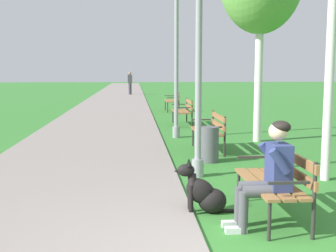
% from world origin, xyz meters
% --- Properties ---
extents(paved_path, '(3.55, 60.00, 0.04)m').
position_xyz_m(paved_path, '(-2.13, 24.00, 0.02)').
color(paved_path, gray).
rests_on(paved_path, ground).
extents(park_bench_near, '(0.55, 1.50, 0.85)m').
position_xyz_m(park_bench_near, '(0.64, 1.22, 0.51)').
color(park_bench_near, olive).
rests_on(park_bench_near, ground).
extents(park_bench_mid, '(0.55, 1.50, 0.85)m').
position_xyz_m(park_bench_mid, '(0.61, 5.74, 0.51)').
color(park_bench_mid, olive).
rests_on(park_bench_mid, ground).
extents(park_bench_far, '(0.55, 1.50, 0.85)m').
position_xyz_m(park_bench_far, '(0.55, 10.42, 0.51)').
color(park_bench_far, olive).
rests_on(park_bench_far, ground).
extents(park_bench_furthest, '(0.55, 1.50, 0.85)m').
position_xyz_m(park_bench_furthest, '(0.64, 15.33, 0.51)').
color(park_bench_furthest, olive).
rests_on(park_bench_furthest, ground).
extents(person_seated_on_near_bench, '(0.74, 0.49, 1.25)m').
position_xyz_m(person_seated_on_near_bench, '(0.43, 0.88, 0.68)').
color(person_seated_on_near_bench, '#4C4C51').
rests_on(person_seated_on_near_bench, ground).
extents(dog_black, '(0.83, 0.29, 0.71)m').
position_xyz_m(dog_black, '(-0.21, 1.49, 0.26)').
color(dog_black, black).
rests_on(dog_black, ground).
extents(lamp_post_near, '(0.24, 0.24, 3.80)m').
position_xyz_m(lamp_post_near, '(-0.01, 3.42, 1.97)').
color(lamp_post_near, gray).
rests_on(lamp_post_near, ground).
extents(lamp_post_mid, '(0.24, 0.24, 4.56)m').
position_xyz_m(lamp_post_mid, '(0.04, 7.77, 2.36)').
color(lamp_post_mid, gray).
rests_on(lamp_post_mid, ground).
extents(litter_bin, '(0.36, 0.36, 0.70)m').
position_xyz_m(litter_bin, '(0.39, 4.58, 0.35)').
color(litter_bin, '#515156').
rests_on(litter_bin, ground).
extents(pedestrian_distant, '(0.32, 0.22, 1.65)m').
position_xyz_m(pedestrian_distant, '(-1.33, 27.85, 0.84)').
color(pedestrian_distant, '#383842').
rests_on(pedestrian_distant, ground).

